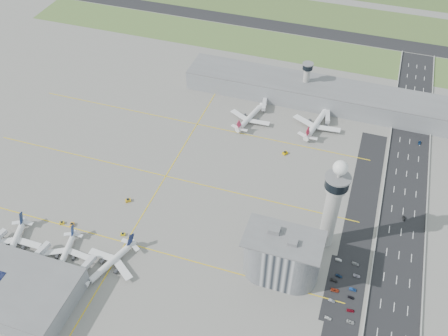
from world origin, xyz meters
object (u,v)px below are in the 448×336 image
(car_lot_8, at_px, (351,297))
(car_lot_3, at_px, (334,280))
(car_lot_1, at_px, (332,301))
(car_lot_10, at_px, (357,276))
(admin_building, at_px, (282,256))
(car_hw_1, at_px, (404,219))
(tug_2, at_px, (123,234))
(car_lot_11, at_px, (356,264))
(tug_5, at_px, (308,122))
(airplane_far_a, at_px, (250,114))
(secondary_tower, at_px, (306,78))
(tug_4, at_px, (285,153))
(car_lot_7, at_px, (350,311))
(jet_bridge_far_1, at_px, (327,113))
(tug_0, at_px, (62,223))
(tug_3, at_px, (128,200))
(jet_bridge_near_1, at_px, (32,262))
(car_lot_5, at_px, (339,260))
(car_lot_6, at_px, (350,322))
(jet_bridge_far_0, at_px, (265,101))
(jet_bridge_near_2, at_px, (79,276))
(tug_1, at_px, (72,224))
(control_tower, at_px, (333,202))
(car_lot_9, at_px, (353,289))
(airplane_near_c, at_px, (109,261))
(car_lot_4, at_px, (339,276))
(car_lot_0, at_px, (328,318))
(car_hw_2, at_px, (420,143))
(airplane_far_b, at_px, (318,120))
(car_hw_4, at_px, (405,93))
(airplane_near_b, at_px, (64,252))

(car_lot_8, bearing_deg, car_lot_3, 60.19)
(car_lot_1, xyz_separation_m, car_lot_10, (10.57, 20.20, -0.05))
(admin_building, relative_size, car_hw_1, 11.04)
(tug_2, relative_size, car_lot_11, 0.67)
(tug_5, bearing_deg, car_lot_1, 131.26)
(airplane_far_a, bearing_deg, secondary_tower, -24.74)
(tug_4, height_order, car_hw_1, tug_4)
(car_lot_1, xyz_separation_m, car_lot_7, (10.36, -2.83, -0.01))
(jet_bridge_far_1, relative_size, tug_0, 5.03)
(tug_0, relative_size, car_lot_8, 0.81)
(tug_3, distance_m, tug_5, 149.33)
(jet_bridge_near_1, distance_m, car_lot_5, 175.07)
(car_lot_6, bearing_deg, jet_bridge_far_1, 19.59)
(jet_bridge_far_0, relative_size, tug_5, 3.98)
(jet_bridge_near_1, relative_size, tug_2, 5.07)
(jet_bridge_near_2, relative_size, car_lot_5, 3.77)
(tug_1, bearing_deg, control_tower, 175.02)
(jet_bridge_far_0, distance_m, tug_3, 142.48)
(tug_2, relative_size, car_lot_9, 0.70)
(jet_bridge_far_1, bearing_deg, car_lot_6, 3.76)
(jet_bridge_far_1, bearing_deg, admin_building, -10.00)
(airplane_near_c, relative_size, car_lot_11, 9.40)
(tug_2, xyz_separation_m, tug_5, (83.93, 142.55, 0.22))
(tug_3, bearing_deg, car_lot_8, 43.61)
(car_lot_1, height_order, car_lot_4, car_lot_4)
(car_lot_0, bearing_deg, admin_building, 65.49)
(car_lot_6, bearing_deg, jet_bridge_far_0, 33.98)
(car_hw_2, bearing_deg, car_hw_1, -88.74)
(airplane_near_c, bearing_deg, tug_1, -99.54)
(car_lot_4, distance_m, car_lot_5, 11.12)
(airplane_far_a, xyz_separation_m, car_lot_7, (96.27, -141.29, -4.96))
(car_hw_2, bearing_deg, tug_4, -149.37)
(airplane_far_a, relative_size, car_lot_0, 10.64)
(control_tower, xyz_separation_m, car_lot_7, (21.25, -41.65, -34.45))
(car_lot_10, bearing_deg, car_lot_0, 161.75)
(car_lot_7, xyz_separation_m, car_lot_10, (0.21, 23.04, -0.04))
(jet_bridge_near_2, distance_m, tug_1, 40.78)
(secondary_tower, bearing_deg, car_hw_1, -51.70)
(car_lot_3, xyz_separation_m, car_lot_4, (2.20, 3.82, 0.06))
(tug_2, bearing_deg, airplane_far_b, 129.70)
(secondary_tower, relative_size, tug_1, 9.81)
(car_lot_4, relative_size, car_lot_5, 1.03)
(secondary_tower, height_order, jet_bridge_far_1, secondary_tower)
(jet_bridge_near_1, height_order, tug_3, jet_bridge_near_1)
(car_hw_4, bearing_deg, car_hw_2, -75.31)
(airplane_near_b, height_order, tug_3, airplane_near_b)
(car_lot_9, bearing_deg, car_hw_1, -18.95)
(car_lot_0, distance_m, car_hw_1, 89.40)
(jet_bridge_far_0, xyz_separation_m, car_lot_11, (89.85, -134.55, -2.25))
(car_lot_4, bearing_deg, airplane_near_c, 114.02)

